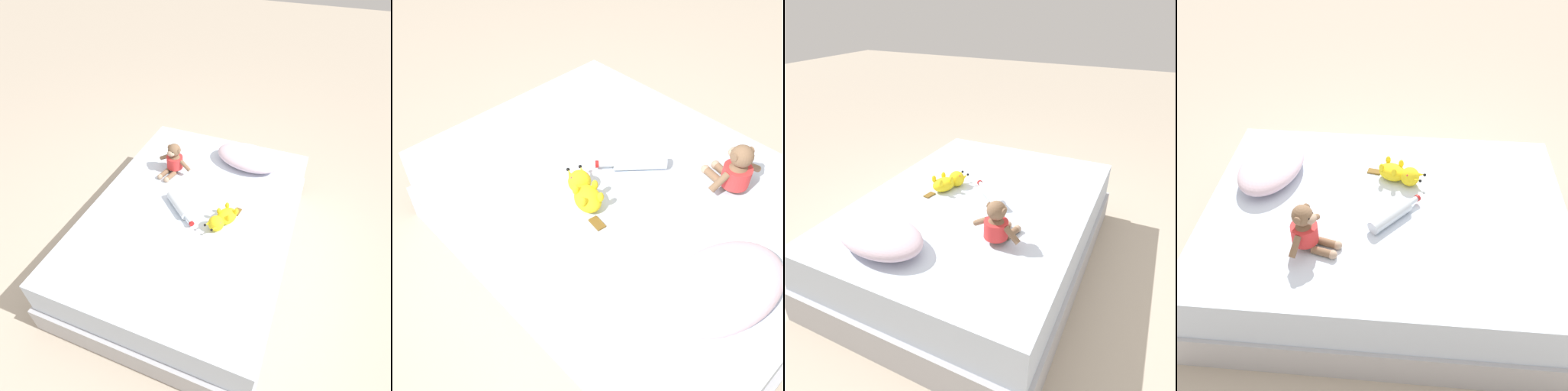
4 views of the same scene
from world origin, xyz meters
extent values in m
plane|color=#B7A893|center=(0.00, 0.00, 0.00)|extent=(16.00, 16.00, 0.00)
cube|color=#B2B2B7|center=(0.00, 0.00, 0.10)|extent=(1.35, 1.85, 0.20)
cube|color=silver|center=(0.00, 0.00, 0.32)|extent=(1.31, 1.79, 0.24)
ellipsoid|color=silver|center=(0.22, 0.62, 0.51)|extent=(0.55, 0.39, 0.13)
ellipsoid|color=brown|center=(-0.28, 0.35, 0.52)|extent=(0.13, 0.12, 0.15)
cylinder|color=red|center=(-0.28, 0.35, 0.52)|extent=(0.15, 0.15, 0.09)
sphere|color=brown|center=(-0.28, 0.35, 0.63)|extent=(0.10, 0.10, 0.10)
ellipsoid|color=tan|center=(-0.29, 0.31, 0.62)|extent=(0.07, 0.06, 0.04)
sphere|color=black|center=(-0.27, 0.30, 0.64)|extent=(0.01, 0.01, 0.01)
sphere|color=black|center=(-0.30, 0.31, 0.64)|extent=(0.01, 0.01, 0.01)
cylinder|color=brown|center=(-0.23, 0.33, 0.64)|extent=(0.02, 0.03, 0.03)
cylinder|color=brown|center=(-0.32, 0.36, 0.64)|extent=(0.02, 0.03, 0.03)
cylinder|color=brown|center=(-0.19, 0.32, 0.53)|extent=(0.10, 0.05, 0.08)
cylinder|color=brown|center=(-0.37, 0.37, 0.53)|extent=(0.10, 0.05, 0.08)
cylinder|color=brown|center=(-0.27, 0.25, 0.46)|extent=(0.06, 0.11, 0.04)
cylinder|color=brown|center=(-0.33, 0.26, 0.46)|extent=(0.06, 0.11, 0.04)
sphere|color=tan|center=(-0.28, 0.20, 0.46)|extent=(0.04, 0.04, 0.04)
sphere|color=tan|center=(-0.34, 0.21, 0.46)|extent=(0.04, 0.04, 0.04)
ellipsoid|color=yellow|center=(0.25, -0.02, 0.48)|extent=(0.16, 0.18, 0.08)
sphere|color=yellow|center=(0.20, -0.11, 0.49)|extent=(0.10, 0.10, 0.10)
cone|color=yellow|center=(0.21, -0.16, 0.50)|extent=(0.05, 0.07, 0.05)
sphere|color=black|center=(0.20, -0.19, 0.51)|extent=(0.02, 0.02, 0.02)
cone|color=yellow|center=(0.16, -0.14, 0.50)|extent=(0.05, 0.07, 0.05)
sphere|color=black|center=(0.15, -0.17, 0.51)|extent=(0.02, 0.02, 0.02)
sphere|color=red|center=(0.23, -0.12, 0.52)|extent=(0.02, 0.02, 0.02)
sphere|color=red|center=(0.18, -0.10, 0.52)|extent=(0.02, 0.02, 0.02)
ellipsoid|color=yellow|center=(0.27, -0.06, 0.52)|extent=(0.04, 0.04, 0.05)
ellipsoid|color=yellow|center=(0.20, -0.03, 0.52)|extent=(0.04, 0.04, 0.05)
ellipsoid|color=yellow|center=(0.30, 0.01, 0.52)|extent=(0.04, 0.04, 0.05)
ellipsoid|color=yellow|center=(0.23, 0.04, 0.52)|extent=(0.04, 0.04, 0.05)
cube|color=brown|center=(0.29, 0.08, 0.45)|extent=(0.05, 0.08, 0.01)
cylinder|color=silver|center=(-0.09, -0.03, 0.47)|extent=(0.22, 0.21, 0.07)
cylinder|color=silver|center=(0.03, -0.13, 0.47)|extent=(0.07, 0.07, 0.03)
cylinder|color=red|center=(0.06, -0.15, 0.47)|extent=(0.03, 0.03, 0.03)
camera|label=1|loc=(0.60, -1.48, 2.03)|focal=30.76mm
camera|label=2|loc=(1.16, 0.93, 1.80)|focal=41.46mm
camera|label=3|loc=(-0.87, 1.72, 1.53)|focal=33.43mm
camera|label=4|loc=(-1.72, -0.09, 2.01)|focal=43.02mm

